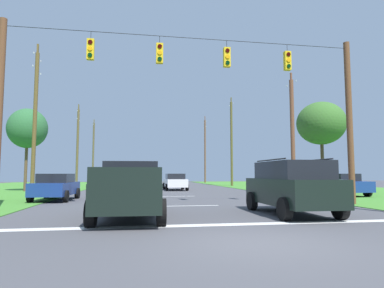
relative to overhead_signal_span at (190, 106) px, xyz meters
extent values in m
plane|color=#47474C|center=(0.23, -8.01, -4.67)|extent=(120.00, 120.00, 0.00)
cube|color=#43852E|center=(15.60, 6.99, -4.66)|extent=(16.00, 80.00, 0.03)
cube|color=white|center=(0.23, -5.36, -4.67)|extent=(14.00, 0.45, 0.01)
cube|color=white|center=(0.23, 0.64, -4.67)|extent=(2.50, 0.15, 0.01)
cube|color=white|center=(0.23, 7.40, -4.67)|extent=(2.50, 0.15, 0.01)
cube|color=white|center=(0.23, 16.06, -4.67)|extent=(2.50, 0.15, 0.01)
cube|color=white|center=(0.23, 19.96, -4.67)|extent=(2.50, 0.15, 0.01)
cylinder|color=brown|center=(8.18, 0.00, -0.53)|extent=(0.30, 0.30, 8.28)
cylinder|color=black|center=(-0.04, 0.00, 3.29)|extent=(16.43, 0.02, 0.02)
cylinder|color=black|center=(-4.56, 0.00, 3.10)|extent=(0.02, 0.02, 0.37)
cube|color=yellow|center=(-4.56, 0.00, 2.44)|extent=(0.32, 0.24, 0.95)
cylinder|color=#310503|center=(-4.56, -0.14, 2.74)|extent=(0.20, 0.04, 0.20)
cylinder|color=orange|center=(-4.56, -0.14, 2.44)|extent=(0.20, 0.04, 0.20)
cylinder|color=black|center=(-4.56, -0.14, 2.14)|extent=(0.20, 0.04, 0.20)
cylinder|color=black|center=(-1.44, 0.00, 3.10)|extent=(0.02, 0.02, 0.37)
cube|color=yellow|center=(-1.44, 0.00, 2.44)|extent=(0.32, 0.24, 0.95)
cylinder|color=#310503|center=(-1.44, -0.14, 2.74)|extent=(0.20, 0.04, 0.20)
cylinder|color=orange|center=(-1.44, -0.14, 2.44)|extent=(0.20, 0.04, 0.20)
cylinder|color=black|center=(-1.44, -0.14, 2.14)|extent=(0.20, 0.04, 0.20)
cylinder|color=black|center=(1.80, 0.00, 3.10)|extent=(0.02, 0.02, 0.37)
cube|color=yellow|center=(1.80, 0.00, 2.44)|extent=(0.32, 0.24, 0.95)
cylinder|color=#310503|center=(1.80, -0.14, 2.74)|extent=(0.20, 0.04, 0.20)
cylinder|color=orange|center=(1.80, -0.14, 2.44)|extent=(0.20, 0.04, 0.20)
cylinder|color=black|center=(1.80, -0.14, 2.14)|extent=(0.20, 0.04, 0.20)
cylinder|color=black|center=(4.91, 0.00, 3.10)|extent=(0.02, 0.02, 0.37)
cube|color=yellow|center=(4.91, 0.00, 2.44)|extent=(0.32, 0.24, 0.95)
cylinder|color=#310503|center=(4.91, -0.14, 2.74)|extent=(0.20, 0.04, 0.20)
cylinder|color=orange|center=(4.91, -0.14, 2.44)|extent=(0.20, 0.04, 0.20)
cylinder|color=black|center=(4.91, -0.14, 2.14)|extent=(0.20, 0.04, 0.20)
cube|color=black|center=(-2.63, -3.44, -3.85)|extent=(2.21, 5.48, 0.85)
cube|color=black|center=(-2.60, -2.79, -3.07)|extent=(1.92, 1.97, 0.70)
cube|color=black|center=(-3.62, -4.75, -3.20)|extent=(0.19, 2.38, 0.45)
cube|color=black|center=(-1.74, -4.82, -3.20)|extent=(0.19, 2.38, 0.45)
cube|color=black|center=(-2.73, -6.09, -3.20)|extent=(1.96, 0.18, 0.45)
cylinder|color=black|center=(-3.55, -1.56, -4.27)|extent=(0.31, 0.81, 0.80)
cylinder|color=black|center=(-1.56, -1.64, -4.27)|extent=(0.31, 0.81, 0.80)
cylinder|color=black|center=(-3.70, -5.23, -4.27)|extent=(0.31, 0.81, 0.80)
cylinder|color=black|center=(-1.70, -5.31, -4.27)|extent=(0.31, 0.81, 0.80)
cube|color=black|center=(3.32, -3.29, -3.82)|extent=(2.02, 4.83, 0.95)
cube|color=black|center=(3.32, -3.44, -3.02)|extent=(1.85, 3.23, 0.65)
cylinder|color=black|center=(2.47, -3.43, -2.64)|extent=(0.09, 2.72, 0.05)
cylinder|color=black|center=(4.17, -3.46, -2.64)|extent=(0.09, 2.72, 0.05)
cylinder|color=black|center=(2.37, -1.65, -4.29)|extent=(0.27, 0.76, 0.76)
cylinder|color=black|center=(4.32, -1.68, -4.29)|extent=(0.27, 0.76, 0.76)
cylinder|color=black|center=(2.32, -4.91, -4.29)|extent=(0.27, 0.76, 0.76)
cylinder|color=black|center=(4.27, -4.94, -4.29)|extent=(0.27, 0.76, 0.76)
cube|color=silver|center=(1.14, 15.88, -4.00)|extent=(1.83, 4.31, 0.70)
cube|color=black|center=(1.14, 15.88, -3.40)|extent=(1.63, 2.11, 0.50)
cylinder|color=black|center=(0.23, 17.29, -4.35)|extent=(0.22, 0.64, 0.64)
cylinder|color=black|center=(2.03, 17.30, -4.35)|extent=(0.22, 0.64, 0.64)
cylinder|color=black|center=(0.25, 14.45, -4.35)|extent=(0.22, 0.64, 0.64)
cylinder|color=black|center=(2.05, 14.46, -4.35)|extent=(0.22, 0.64, 0.64)
cube|color=navy|center=(11.53, 6.06, -4.00)|extent=(2.17, 4.44, 0.70)
cube|color=black|center=(11.53, 6.06, -3.40)|extent=(1.80, 2.23, 0.50)
cylinder|color=black|center=(12.55, 4.72, -4.35)|extent=(0.28, 0.66, 0.64)
cylinder|color=black|center=(10.76, 4.57, -4.35)|extent=(0.28, 0.66, 0.64)
cylinder|color=black|center=(12.30, 7.55, -4.35)|extent=(0.28, 0.66, 0.64)
cylinder|color=black|center=(10.51, 7.39, -4.35)|extent=(0.28, 0.66, 0.64)
cube|color=navy|center=(-6.95, 5.04, -4.00)|extent=(1.98, 4.37, 0.70)
cube|color=black|center=(-6.95, 5.04, -3.40)|extent=(1.71, 2.17, 0.50)
cylinder|color=black|center=(-6.11, 3.58, -4.35)|extent=(0.25, 0.65, 0.64)
cylinder|color=black|center=(-7.91, 3.66, -4.35)|extent=(0.25, 0.65, 0.64)
cylinder|color=black|center=(-5.99, 6.42, -4.35)|extent=(0.25, 0.65, 0.64)
cylinder|color=black|center=(-7.79, 6.49, -4.35)|extent=(0.25, 0.65, 0.64)
cylinder|color=brown|center=(9.29, 8.54, -0.30)|extent=(0.32, 0.32, 8.74)
cube|color=brown|center=(9.29, 8.54, 3.67)|extent=(0.12, 0.12, 1.93)
cylinder|color=#B2B7BC|center=(9.29, 9.31, 3.79)|extent=(0.08, 0.08, 0.12)
cylinder|color=#B2B7BC|center=(9.29, 7.77, 3.79)|extent=(0.08, 0.08, 0.12)
cylinder|color=brown|center=(9.32, 25.24, 0.60)|extent=(0.29, 0.29, 10.55)
cube|color=brown|center=(9.32, 25.24, 5.48)|extent=(0.12, 0.12, 2.02)
cylinder|color=#B2B7BC|center=(9.32, 26.05, 5.60)|extent=(0.08, 0.08, 0.12)
cylinder|color=#B2B7BC|center=(9.32, 24.43, 5.60)|extent=(0.08, 0.08, 0.12)
cylinder|color=brown|center=(9.01, 40.19, 0.62)|extent=(0.28, 0.28, 10.58)
cube|color=brown|center=(9.01, 40.19, 5.51)|extent=(0.12, 0.12, 2.19)
cylinder|color=#B2B7BC|center=(9.01, 41.06, 5.63)|extent=(0.08, 0.08, 0.12)
cylinder|color=#B2B7BC|center=(9.01, 39.31, 5.63)|extent=(0.08, 0.08, 0.12)
cube|color=brown|center=(9.01, 40.19, 4.61)|extent=(0.12, 0.12, 1.91)
cylinder|color=#B2B7BC|center=(9.01, 40.95, 4.73)|extent=(0.08, 0.08, 0.12)
cylinder|color=#B2B7BC|center=(9.01, 39.42, 4.73)|extent=(0.08, 0.08, 0.12)
cylinder|color=brown|center=(-9.18, 8.37, 0.18)|extent=(0.26, 0.26, 9.71)
cube|color=brown|center=(-9.18, 8.37, 4.64)|extent=(0.12, 0.12, 2.07)
cylinder|color=#B2B7BC|center=(-9.18, 9.20, 4.76)|extent=(0.08, 0.08, 0.12)
cylinder|color=#B2B7BC|center=(-9.18, 7.54, 4.76)|extent=(0.08, 0.08, 0.12)
cube|color=brown|center=(-9.18, 8.37, 3.74)|extent=(0.12, 0.12, 2.28)
cylinder|color=#B2B7BC|center=(-9.18, 9.28, 3.86)|extent=(0.08, 0.08, 0.12)
cylinder|color=#B2B7BC|center=(-9.18, 7.46, 3.86)|extent=(0.08, 0.08, 0.12)
cylinder|color=brown|center=(-9.04, 24.27, -0.25)|extent=(0.26, 0.26, 8.84)
cube|color=brown|center=(-9.04, 24.27, 3.77)|extent=(0.12, 0.12, 1.99)
cylinder|color=#B2B7BC|center=(-9.04, 25.07, 3.89)|extent=(0.08, 0.08, 0.12)
cylinder|color=#B2B7BC|center=(-9.04, 23.48, 3.89)|extent=(0.08, 0.08, 0.12)
cube|color=brown|center=(-9.04, 24.27, 2.87)|extent=(0.12, 0.12, 2.03)
cylinder|color=#B2B7BC|center=(-9.04, 25.08, 2.99)|extent=(0.08, 0.08, 0.12)
cylinder|color=#B2B7BC|center=(-9.04, 23.46, 2.99)|extent=(0.08, 0.08, 0.12)
cylinder|color=brown|center=(-9.16, 39.49, 0.10)|extent=(0.28, 0.28, 9.54)
cube|color=brown|center=(-9.16, 39.49, 4.47)|extent=(0.12, 0.12, 1.93)
cylinder|color=#B2B7BC|center=(-9.16, 40.26, 4.59)|extent=(0.08, 0.08, 0.12)
cylinder|color=#B2B7BC|center=(-9.16, 38.71, 4.59)|extent=(0.08, 0.08, 0.12)
cylinder|color=brown|center=(-11.77, 15.47, -2.43)|extent=(0.25, 0.25, 4.48)
ellipsoid|color=#2B6334|center=(-11.77, 15.47, 0.76)|extent=(3.31, 3.31, 3.43)
cylinder|color=brown|center=(12.49, 9.90, -2.33)|extent=(0.26, 0.26, 4.68)
ellipsoid|color=#386729|center=(12.49, 9.90, 0.98)|extent=(3.93, 3.93, 3.52)
camera|label=1|loc=(-2.45, -15.28, -3.14)|focal=31.44mm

